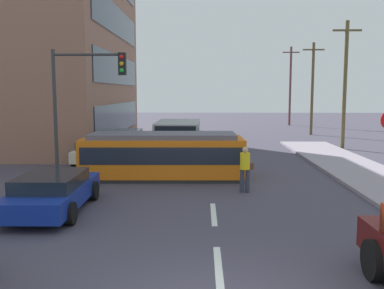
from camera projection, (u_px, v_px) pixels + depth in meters
The scene contains 15 objects.
ground_plane at pixel (211, 185), 16.91m from camera, with size 120.00×120.00×0.00m, color #433E4E.
lane_stripe_1 at pixel (218, 268), 8.97m from camera, with size 0.16×2.40×0.01m, color silver.
lane_stripe_2 at pixel (214, 214), 12.94m from camera, with size 0.16×2.40×0.01m, color silver.
lane_stripe_3 at pixel (208, 157), 24.29m from camera, with size 0.16×2.40×0.01m, color silver.
lane_stripe_4 at pixel (207, 144), 30.25m from camera, with size 0.16×2.40×0.01m, color silver.
streetcar_tram at pixel (163, 155), 18.27m from camera, with size 6.79×2.69×1.92m.
city_bus at pixel (178, 135), 25.90m from camera, with size 2.58×5.13×1.89m.
pedestrian_crossing at pixel (245, 167), 15.65m from camera, with size 0.51×0.36×1.67m.
parked_sedan_mid at pixel (53, 191), 13.16m from camera, with size 2.11×4.60×1.19m.
parked_sedan_far at pixel (99, 151), 22.33m from camera, with size 2.12×4.15×1.19m.
parked_sedan_furthest at pixel (128, 138), 28.59m from camera, with size 2.05×4.03×1.19m.
traffic_light_mast at pixel (83, 91), 16.47m from camera, with size 2.84×0.33×5.25m.
utility_pole_mid at pixel (345, 83), 27.26m from camera, with size 1.80×0.24×8.06m.
utility_pole_far at pixel (312, 87), 36.47m from camera, with size 1.80×0.24×7.76m.
utility_pole_distant at pixel (290, 85), 46.87m from camera, with size 1.80×0.24×8.49m.
Camera 1 is at (-0.34, -6.61, 3.64)m, focal length 40.39 mm.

